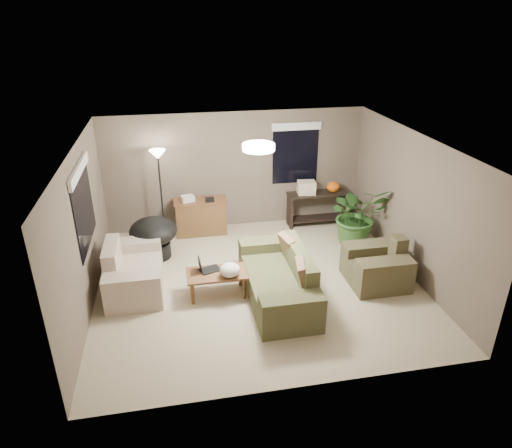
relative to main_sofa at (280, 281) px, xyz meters
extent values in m
plane|color=tan|center=(-0.27, 0.47, -0.29)|extent=(5.50, 5.50, 0.00)
plane|color=white|center=(-0.27, 0.47, 2.21)|extent=(5.50, 5.50, 0.00)
plane|color=brown|center=(-0.27, 2.97, 0.96)|extent=(5.50, 0.00, 5.50)
plane|color=brown|center=(-0.27, -2.03, 0.96)|extent=(5.50, 0.00, 5.50)
plane|color=brown|center=(-3.02, 0.47, 0.96)|extent=(0.00, 5.00, 5.00)
plane|color=brown|center=(2.48, 0.47, 0.96)|extent=(0.00, 5.00, 5.00)
cube|color=#4B4C2D|center=(-0.04, 0.00, -0.08)|extent=(0.95, 1.48, 0.42)
cube|color=#4A4C2D|center=(0.32, 0.00, 0.34)|extent=(0.22, 1.48, 0.43)
cube|color=#46472A|center=(-0.04, -0.92, 0.01)|extent=(0.95, 0.36, 0.60)
cube|color=brown|center=(-0.04, 0.92, 0.01)|extent=(0.95, 0.36, 0.60)
cube|color=#8C7251|center=(0.26, -0.45, 0.36)|extent=(0.31, 0.48, 0.47)
cube|color=#8C7251|center=(0.26, 0.45, 0.36)|extent=(0.32, 0.49, 0.47)
cube|color=beige|center=(-2.36, 0.74, -0.08)|extent=(0.90, 0.88, 0.42)
cube|color=beige|center=(-2.70, 0.74, 0.34)|extent=(0.22, 0.88, 0.43)
cube|color=beige|center=(-2.36, 0.12, 0.01)|extent=(0.90, 0.36, 0.60)
cube|color=#BCB3A0|center=(-2.36, 1.36, 0.01)|extent=(0.90, 0.36, 0.60)
cube|color=#4A442C|center=(1.75, 0.12, -0.08)|extent=(0.95, 0.28, 0.42)
cube|color=brown|center=(2.11, 0.12, 0.34)|extent=(0.22, 0.28, 0.43)
cube|color=#4D472E|center=(1.75, -0.20, 0.01)|extent=(0.95, 0.36, 0.60)
cube|color=brown|center=(1.75, 0.44, 0.01)|extent=(0.95, 0.36, 0.60)
cube|color=brown|center=(-1.01, 0.25, 0.11)|extent=(1.00, 0.55, 0.04)
cylinder|color=brown|center=(-1.43, 0.05, -0.10)|extent=(0.06, 0.06, 0.38)
cylinder|color=brown|center=(-0.59, 0.05, -0.10)|extent=(0.06, 0.06, 0.38)
cylinder|color=brown|center=(-1.43, 0.45, -0.10)|extent=(0.06, 0.06, 0.38)
cylinder|color=brown|center=(-0.59, 0.45, -0.10)|extent=(0.06, 0.06, 0.38)
cube|color=black|center=(-1.11, 0.35, 0.13)|extent=(0.39, 0.33, 0.02)
cube|color=black|center=(-1.27, 0.35, 0.25)|extent=(0.07, 0.23, 0.22)
ellipsoid|color=white|center=(-0.81, 0.10, 0.24)|extent=(0.42, 0.41, 0.23)
cube|color=brown|center=(-1.08, 2.66, 0.06)|extent=(1.05, 0.45, 0.71)
cube|color=brown|center=(-1.08, 2.66, 0.44)|extent=(1.10, 0.50, 0.04)
cube|color=silver|center=(-1.33, 2.66, 0.52)|extent=(0.29, 0.26, 0.12)
cube|color=black|center=(-0.88, 2.61, 0.48)|extent=(0.19, 0.23, 0.04)
cube|color=black|center=(1.46, 2.62, 0.44)|extent=(1.30, 0.40, 0.04)
cube|color=black|center=(0.86, 2.62, 0.06)|extent=(0.05, 0.38, 0.71)
cube|color=black|center=(2.06, 2.62, 0.06)|extent=(0.05, 0.38, 0.71)
cube|color=black|center=(1.46, 2.62, -0.14)|extent=(1.25, 0.36, 0.03)
ellipsoid|color=orange|center=(1.81, 2.62, 0.57)|extent=(0.35, 0.35, 0.23)
cube|color=beige|center=(1.21, 2.62, 0.59)|extent=(0.40, 0.32, 0.28)
cylinder|color=black|center=(-2.04, 1.78, -0.14)|extent=(0.60, 0.60, 0.30)
ellipsoid|color=black|center=(-2.04, 1.78, 0.26)|extent=(0.95, 0.95, 0.50)
cylinder|color=black|center=(-1.85, 2.52, -0.28)|extent=(0.28, 0.28, 0.02)
cylinder|color=black|center=(-1.85, 2.52, 0.61)|extent=(0.04, 0.04, 1.78)
cone|color=white|center=(-1.85, 2.52, 1.53)|extent=(0.32, 0.32, 0.18)
cylinder|color=white|center=(-0.27, 0.47, 2.15)|extent=(0.50, 0.50, 0.10)
imported|color=#2D5923|center=(1.97, 1.60, 0.20)|extent=(1.14, 1.27, 0.99)
cube|color=tan|center=(2.02, 0.54, -0.28)|extent=(0.32, 0.32, 0.03)
cylinder|color=tan|center=(2.02, 0.54, -0.04)|extent=(0.12, 0.12, 0.44)
cube|color=tan|center=(2.02, 0.54, 0.19)|extent=(0.22, 0.22, 0.03)
cube|color=black|center=(-3.01, 0.77, 1.26)|extent=(0.01, 1.50, 1.30)
cube|color=white|center=(-2.99, 0.77, 1.86)|extent=(0.05, 1.56, 0.16)
cube|color=black|center=(1.03, 2.95, 1.26)|extent=(1.00, 0.01, 1.30)
cube|color=white|center=(1.03, 2.93, 1.86)|extent=(1.06, 0.05, 0.16)
camera|label=1|loc=(-1.59, -6.22, 4.03)|focal=32.00mm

